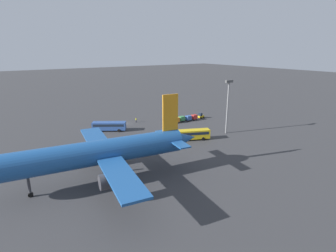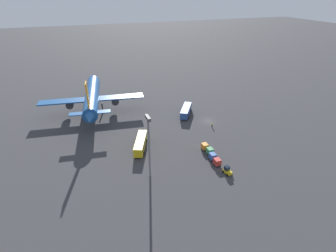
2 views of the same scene
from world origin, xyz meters
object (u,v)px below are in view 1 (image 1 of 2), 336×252
(shuttle_bus_far, at_px, (191,134))
(worker_person, at_px, (136,120))
(cargo_cart_red, at_px, (194,117))
(baggage_tug, at_px, (201,116))
(shuttle_bus_near, at_px, (109,126))
(cargo_cart_blue, at_px, (188,118))
(cargo_cart_orange, at_px, (176,120))
(cargo_cart_green, at_px, (182,119))
(airplane, at_px, (100,153))

(shuttle_bus_far, bearing_deg, worker_person, -57.53)
(cargo_cart_red, bearing_deg, baggage_tug, -169.11)
(shuttle_bus_near, height_order, cargo_cart_red, shuttle_bus_near)
(cargo_cart_red, height_order, cargo_cart_blue, same)
(cargo_cart_orange, bearing_deg, cargo_cart_red, 177.39)
(shuttle_bus_near, height_order, cargo_cart_green, shuttle_bus_near)
(shuttle_bus_far, bearing_deg, cargo_cart_blue, -103.78)
(cargo_cart_red, xyz_separation_m, cargo_cart_green, (5.42, -0.69, 0.00))
(cargo_cart_orange, bearing_deg, cargo_cart_green, -173.34)
(airplane, xyz_separation_m, cargo_cart_green, (-41.55, -28.46, -5.25))
(airplane, relative_size, cargo_cart_blue, 21.93)
(shuttle_bus_near, bearing_deg, shuttle_bus_far, 159.95)
(airplane, bearing_deg, shuttle_bus_near, -106.15)
(worker_person, bearing_deg, cargo_cart_orange, 143.17)
(worker_person, bearing_deg, shuttle_bus_far, 100.00)
(worker_person, relative_size, cargo_cart_red, 0.84)
(shuttle_bus_near, xyz_separation_m, cargo_cart_orange, (-24.41, 4.48, -0.64))
(cargo_cart_green, bearing_deg, worker_person, -30.57)
(cargo_cart_orange, bearing_deg, worker_person, -36.83)
(shuttle_bus_far, bearing_deg, baggage_tug, -114.64)
(shuttle_bus_near, bearing_deg, cargo_cart_blue, -156.55)
(baggage_tug, bearing_deg, shuttle_bus_near, -14.20)
(baggage_tug, bearing_deg, cargo_cart_red, 3.07)
(worker_person, relative_size, cargo_cart_green, 0.84)
(cargo_cart_blue, relative_size, cargo_cart_orange, 1.00)
(worker_person, bearing_deg, airplane, 54.32)
(worker_person, bearing_deg, shuttle_bus_near, 20.48)
(cargo_cart_green, bearing_deg, cargo_cart_orange, 6.66)
(shuttle_bus_near, height_order, shuttle_bus_far, shuttle_bus_far)
(cargo_cart_blue, relative_size, cargo_cart_green, 1.00)
(shuttle_bus_far, xyz_separation_m, worker_person, (4.72, -26.79, -1.00))
(baggage_tug, height_order, worker_person, baggage_tug)
(baggage_tug, distance_m, cargo_cart_green, 9.42)
(worker_person, distance_m, cargo_cart_green, 17.22)
(airplane, height_order, cargo_cart_red, airplane)
(shuttle_bus_near, xyz_separation_m, worker_person, (-12.29, -4.59, -0.97))
(cargo_cart_red, relative_size, cargo_cart_orange, 1.00)
(shuttle_bus_near, relative_size, worker_person, 6.19)
(shuttle_bus_far, height_order, cargo_cart_orange, shuttle_bus_far)
(baggage_tug, relative_size, cargo_cart_red, 1.24)
(airplane, xyz_separation_m, shuttle_bus_near, (-14.43, -32.62, -4.60))
(cargo_cart_blue, xyz_separation_m, cargo_cart_orange, (5.42, -0.26, 0.00))
(cargo_cart_red, distance_m, cargo_cart_blue, 2.71)
(worker_person, relative_size, cargo_cart_orange, 0.84)
(worker_person, height_order, cargo_cart_orange, cargo_cart_orange)
(shuttle_bus_near, xyz_separation_m, baggage_tug, (-36.53, 4.08, -0.89))
(airplane, xyz_separation_m, cargo_cart_orange, (-38.84, -28.15, -5.25))
(airplane, xyz_separation_m, cargo_cart_blue, (-44.25, -27.89, -5.25))
(airplane, relative_size, cargo_cart_red, 21.93)
(shuttle_bus_near, xyz_separation_m, cargo_cart_red, (-32.53, 4.85, -0.64))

